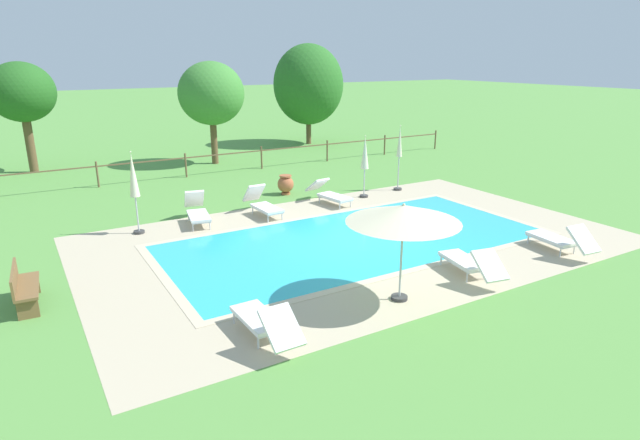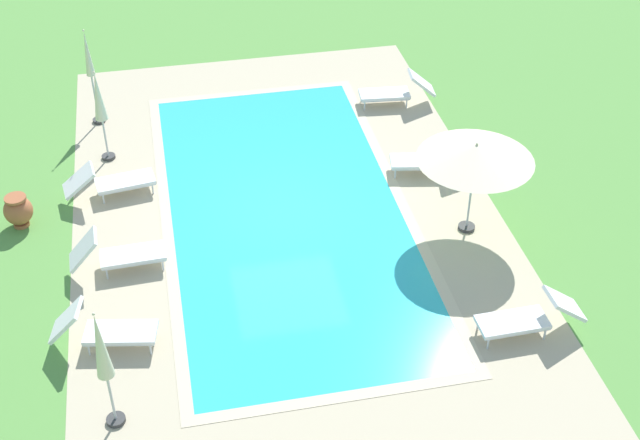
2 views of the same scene
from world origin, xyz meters
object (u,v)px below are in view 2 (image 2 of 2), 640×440
Objects in this scene: sun_lounger_north_near_steps at (119,254)px; sun_lounger_south_mid at (395,91)px; sun_lounger_north_far at (105,329)px; patio_umbrella_open_foreground at (476,153)px; patio_umbrella_closed_row_west at (99,102)px; patio_umbrella_closed_row_mid_west at (89,64)px; sun_lounger_north_mid at (431,159)px; sun_lounger_north_end at (528,317)px; sun_lounger_south_near_corner at (112,181)px; patio_umbrella_closed_row_centre at (102,352)px; terracotta_urn_near_fence at (18,210)px.

sun_lounger_south_mid is at bearing -53.30° from sun_lounger_north_near_steps.
patio_umbrella_open_foreground is at bearing -75.23° from sun_lounger_north_far.
patio_umbrella_closed_row_west reaches higher than sun_lounger_north_far.
patio_umbrella_closed_row_mid_west is at bearing 0.90° from sun_lounger_north_far.
patio_umbrella_open_foreground reaches higher than sun_lounger_north_mid.
sun_lounger_south_near_corner is at bearing 51.02° from sun_lounger_north_end.
patio_umbrella_closed_row_centre reaches higher than sun_lounger_north_mid.
sun_lounger_north_mid is 0.82× the size of patio_umbrella_closed_row_mid_west.
sun_lounger_north_end is at bearing -114.63° from sun_lounger_north_near_steps.
patio_umbrella_closed_row_west is at bearing 44.78° from sun_lounger_north_end.
patio_umbrella_closed_row_mid_west is (0.62, 7.63, 1.25)m from sun_lounger_south_mid.
terracotta_urn_near_fence is at bearing 141.18° from patio_umbrella_closed_row_west.
terracotta_urn_near_fence is at bearing 23.82° from sun_lounger_north_far.
sun_lounger_south_mid is 0.79× the size of patio_umbrella_closed_row_mid_west.
sun_lounger_south_mid is 0.82× the size of patio_umbrella_closed_row_centre.
sun_lounger_north_near_steps is 0.95× the size of sun_lounger_south_mid.
patio_umbrella_closed_row_mid_west is at bearing 51.47° from patio_umbrella_open_foreground.
patio_umbrella_closed_row_mid_west is at bearing 85.38° from sun_lounger_south_mid.
sun_lounger_north_near_steps is 0.97× the size of sun_lounger_north_far.
sun_lounger_south_near_corner is 3.59m from patio_umbrella_closed_row_mid_west.
sun_lounger_north_near_steps reaches higher than sun_lounger_north_end.
sun_lounger_north_near_steps is at bearing 126.70° from sun_lounger_south_mid.
patio_umbrella_closed_row_centre is at bearing 129.57° from sun_lounger_north_mid.
patio_umbrella_closed_row_mid_west is at bearing 5.39° from sun_lounger_south_near_corner.
patio_umbrella_closed_row_west reaches higher than sun_lounger_north_end.
sun_lounger_north_near_steps is 0.78× the size of patio_umbrella_closed_row_centre.
sun_lounger_north_near_steps is 2.65m from sun_lounger_south_near_corner.
sun_lounger_north_far is at bearing 80.90° from sun_lounger_north_end.
patio_umbrella_closed_row_mid_west reaches higher than sun_lounger_north_near_steps.
terracotta_urn_near_fence is at bearing 77.74° from patio_umbrella_open_foreground.
patio_umbrella_closed_row_west is 3.10× the size of terracotta_urn_near_fence.
terracotta_urn_near_fence is at bearing 17.87° from patio_umbrella_closed_row_centre.
sun_lounger_north_mid is 1.01× the size of sun_lounger_south_near_corner.
sun_lounger_south_mid is at bearing -0.81° from sun_lounger_north_mid.
sun_lounger_north_mid is at bearing 179.19° from sun_lounger_south_mid.
sun_lounger_north_near_steps is 4.17m from patio_umbrella_closed_row_centre.
patio_umbrella_closed_row_centre is (-9.35, 7.39, 1.25)m from sun_lounger_south_mid.
sun_lounger_south_near_corner is 0.81× the size of patio_umbrella_closed_row_mid_west.
sun_lounger_north_far reaches higher than sun_lounger_north_end.
patio_umbrella_closed_row_centre is 6.29m from terracotta_urn_near_fence.
sun_lounger_south_mid is at bearing -38.30° from patio_umbrella_closed_row_centre.
patio_umbrella_closed_row_west is (1.57, 0.10, 1.16)m from sun_lounger_south_near_corner.
patio_umbrella_closed_row_mid_west is at bearing -21.95° from terracotta_urn_near_fence.
patio_umbrella_closed_row_mid_west is (9.34, 7.72, 1.26)m from sun_lounger_north_end.
patio_umbrella_open_foreground is at bearing -128.53° from patio_umbrella_closed_row_mid_west.
sun_lounger_south_mid reaches higher than sun_lounger_south_near_corner.
sun_lounger_north_end is at bearing -140.42° from patio_umbrella_closed_row_mid_west.
patio_umbrella_closed_row_centre reaches higher than patio_umbrella_open_foreground.
sun_lounger_north_mid is 7.76m from patio_umbrella_closed_row_west.
terracotta_urn_near_fence is at bearing 91.21° from sun_lounger_north_mid.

